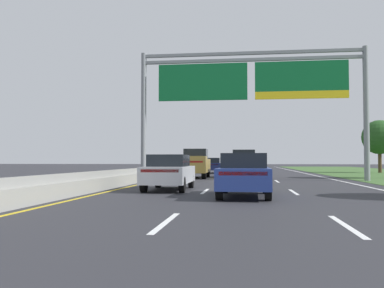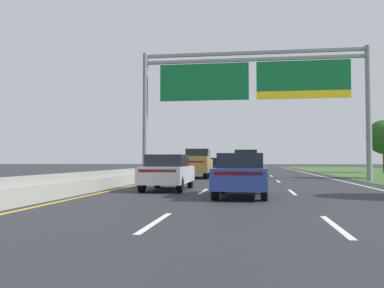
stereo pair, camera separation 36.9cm
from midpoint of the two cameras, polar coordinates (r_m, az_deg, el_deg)
ground_plane at (r=33.30m, az=8.10°, el=-4.49°), size 220.00×220.00×0.00m
lane_striping at (r=32.84m, az=8.10°, el=-4.51°), size 11.96×106.00×0.01m
median_barrier_concrete at (r=33.94m, az=-3.14°, el=-3.87°), size 0.60×110.00×0.85m
overhead_sign_gantry at (r=28.33m, az=8.65°, el=7.76°), size 15.06×0.42×8.74m
pickup_truck_gold at (r=31.64m, az=1.01°, el=-2.68°), size 2.06×5.42×2.20m
car_silver_left_lane_sedan at (r=18.68m, az=-2.75°, el=-3.78°), size 1.84×4.41×1.57m
car_navy_left_lane_sedan at (r=43.24m, az=3.51°, el=-2.90°), size 1.89×4.43×1.57m
car_blue_centre_lane_sedan at (r=15.37m, az=7.42°, el=-4.10°), size 1.91×4.43×1.57m
car_darkgreen_centre_lane_sedan at (r=48.18m, az=8.28°, el=-2.81°), size 1.91×4.44×1.57m
car_black_centre_lane_suv at (r=32.52m, az=7.73°, el=-2.61°), size 1.92×4.71×2.11m
roadside_tree_far at (r=48.00m, az=24.96°, el=0.86°), size 3.59×3.59×5.55m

